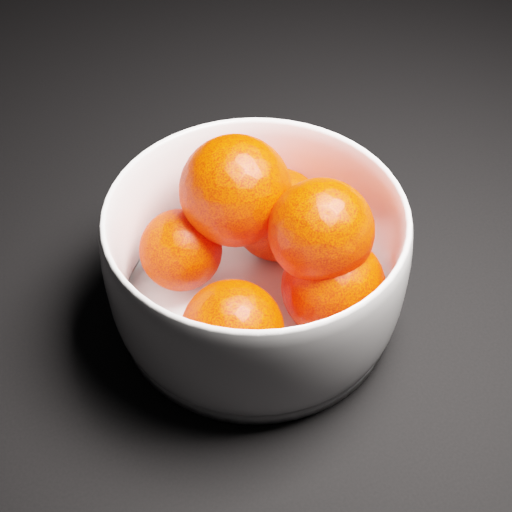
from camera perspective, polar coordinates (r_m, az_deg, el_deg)
name	(u,v)px	position (r m, az deg, el deg)	size (l,w,h in m)	color
bowl	(256,261)	(0.50, 0.00, -0.41)	(0.21, 0.21, 0.10)	white
orange_pile	(268,244)	(0.50, 0.95, 0.96)	(0.15, 0.16, 0.12)	#F11D00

